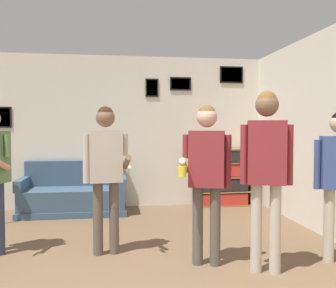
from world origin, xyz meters
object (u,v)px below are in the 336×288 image
at_px(bookshelf, 223,177).
at_px(person_watcher_holding_cup, 207,167).
at_px(couch, 74,196).
at_px(person_spectator_near_bookshelf, 266,161).
at_px(drinking_cup, 228,146).
at_px(person_player_foreground_center, 106,164).

bearing_deg(bookshelf, person_watcher_holding_cup, -109.89).
xyz_separation_m(couch, person_watcher_holding_cup, (1.60, -2.63, 0.73)).
bearing_deg(person_spectator_near_bookshelf, bookshelf, 80.86).
height_order(couch, person_watcher_holding_cup, person_watcher_holding_cup).
distance_m(bookshelf, drinking_cup, 0.58).
xyz_separation_m(bookshelf, person_spectator_near_bookshelf, (-0.50, -3.11, 0.58)).
distance_m(couch, person_watcher_holding_cup, 3.17).
distance_m(bookshelf, person_watcher_holding_cup, 3.05).
bearing_deg(person_player_foreground_center, drinking_cup, 47.55).
height_order(person_spectator_near_bookshelf, drinking_cup, person_spectator_near_bookshelf).
bearing_deg(person_player_foreground_center, couch, 104.99).
distance_m(person_player_foreground_center, person_watcher_holding_cup, 1.14).
relative_size(bookshelf, person_spectator_near_bookshelf, 0.59).
bearing_deg(drinking_cup, couch, -175.80).
bearing_deg(drinking_cup, person_watcher_holding_cup, -111.54).
xyz_separation_m(person_player_foreground_center, drinking_cup, (2.15, 2.35, 0.07)).
xyz_separation_m(couch, person_spectator_near_bookshelf, (2.13, -2.91, 0.82)).
height_order(couch, person_player_foreground_center, person_player_foreground_center).
distance_m(person_player_foreground_center, drinking_cup, 3.18).
height_order(person_watcher_holding_cup, drinking_cup, person_watcher_holding_cup).
distance_m(couch, person_player_foreground_center, 2.34).
bearing_deg(drinking_cup, person_player_foreground_center, -132.45).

